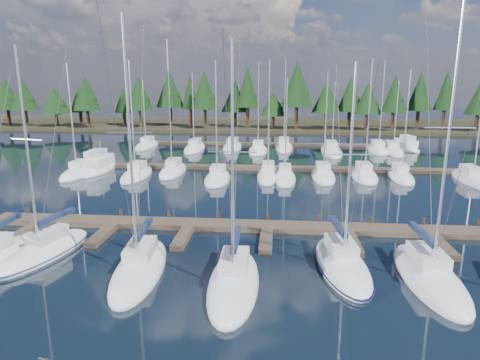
# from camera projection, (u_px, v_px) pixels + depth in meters

# --- Properties ---
(ground) EXTENTS (260.00, 260.00, 0.00)m
(ground) POSITION_uv_depth(u_px,v_px,m) (270.00, 189.00, 44.68)
(ground) COLOR black
(ground) RESTS_ON ground
(far_shore) EXTENTS (220.00, 30.00, 0.60)m
(far_shore) POSITION_uv_depth(u_px,v_px,m) (276.00, 125.00, 102.70)
(far_shore) COLOR #2D2919
(far_shore) RESTS_ON ground
(main_dock) EXTENTS (44.00, 6.13, 0.90)m
(main_dock) POSITION_uv_depth(u_px,v_px,m) (267.00, 229.00, 32.39)
(main_dock) COLOR #4E3F31
(main_dock) RESTS_ON ground
(back_docks) EXTENTS (50.00, 21.80, 0.40)m
(back_docks) POSITION_uv_depth(u_px,v_px,m) (273.00, 155.00, 63.59)
(back_docks) COLOR #4E3F31
(back_docks) RESTS_ON ground
(front_sailboat_1) EXTENTS (4.53, 8.79, 14.06)m
(front_sailboat_1) POSITION_uv_depth(u_px,v_px,m) (45.00, 251.00, 28.13)
(front_sailboat_1) COLOR silver
(front_sailboat_1) RESTS_ON ground
(front_sailboat_2) EXTENTS (3.46, 9.21, 15.44)m
(front_sailboat_2) POSITION_uv_depth(u_px,v_px,m) (140.00, 268.00, 25.57)
(front_sailboat_2) COLOR silver
(front_sailboat_2) RESTS_ON ground
(front_sailboat_3) EXTENTS (2.94, 9.12, 14.05)m
(front_sailboat_3) POSITION_uv_depth(u_px,v_px,m) (234.00, 282.00, 23.88)
(front_sailboat_3) COLOR silver
(front_sailboat_3) RESTS_ON ground
(front_sailboat_4) EXTENTS (3.86, 9.14, 13.03)m
(front_sailboat_4) POSITION_uv_depth(u_px,v_px,m) (342.00, 264.00, 26.15)
(front_sailboat_4) COLOR silver
(front_sailboat_4) RESTS_ON ground
(front_sailboat_5) EXTENTS (3.31, 9.49, 16.11)m
(front_sailboat_5) POSITION_uv_depth(u_px,v_px,m) (429.00, 275.00, 24.62)
(front_sailboat_5) COLOR silver
(front_sailboat_5) RESTS_ON ground
(back_sailboat_rows) EXTENTS (48.15, 32.54, 16.39)m
(back_sailboat_rows) POSITION_uv_depth(u_px,v_px,m) (273.00, 160.00, 59.52)
(back_sailboat_rows) COLOR silver
(back_sailboat_rows) RESTS_ON ground
(motor_yacht_left) EXTENTS (3.26, 8.97, 4.43)m
(motor_yacht_left) POSITION_uv_depth(u_px,v_px,m) (98.00, 167.00, 53.47)
(motor_yacht_left) COLOR silver
(motor_yacht_left) RESTS_ON ground
(motor_yacht_right) EXTENTS (3.98, 8.06, 3.84)m
(motor_yacht_right) POSITION_uv_depth(u_px,v_px,m) (406.00, 147.00, 69.32)
(motor_yacht_right) COLOR silver
(motor_yacht_right) RESTS_ON ground
(tree_line) EXTENTS (182.80, 11.85, 14.16)m
(tree_line) POSITION_uv_depth(u_px,v_px,m) (275.00, 97.00, 91.53)
(tree_line) COLOR black
(tree_line) RESTS_ON far_shore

